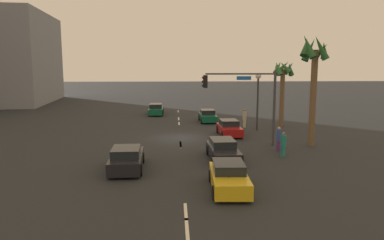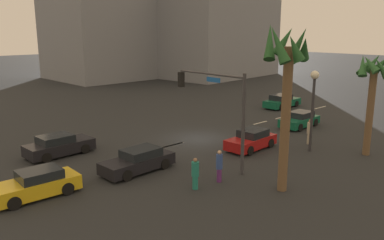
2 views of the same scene
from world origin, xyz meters
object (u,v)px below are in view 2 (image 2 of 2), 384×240
Objects in this scene: palm_tree_1 at (287,73)px; building_1 at (212,34)px; traffic_signal at (218,101)px; streetlamp at (313,95)px; pedestrian_0 at (310,131)px; palm_tree_0 at (374,79)px; car_1 at (59,146)px; car_3 at (300,120)px; car_0 at (282,101)px; pedestrian_1 at (195,173)px; building_0 at (110,7)px; car_4 at (251,140)px; car_2 at (138,161)px; car_5 at (36,184)px; pedestrian_2 at (219,165)px.

building_1 is at bearing -131.80° from palm_tree_1.
traffic_signal reaches higher than streetlamp.
pedestrian_0 is 5.68m from palm_tree_0.
traffic_signal is 10.32m from palm_tree_0.
car_1 is 1.09× the size of car_3.
streetlamp reaches higher than car_0.
pedestrian_1 is 0.07× the size of building_0.
palm_tree_0 reaches higher than traffic_signal.
building_1 reaches higher than car_0.
traffic_signal is at bearing -153.30° from pedestrian_1.
building_0 is at bearing -114.50° from traffic_signal.
car_4 is 2.19× the size of pedestrian_0.
car_3 is 0.20× the size of building_1.
building_0 is (-26.09, -35.29, 11.11)m from car_1.
car_4 is at bearing 168.68° from car_2.
car_4 is at bearing 42.40° from building_1.
building_1 reaches higher than palm_tree_0.
pedestrian_0 reaches higher than car_2.
car_3 is 43.95m from building_0.
car_1 is 0.76× the size of traffic_signal.
palm_tree_1 reaches higher than streetlamp.
streetlamp is 0.81× the size of palm_tree_0.
pedestrian_1 reaches higher than car_2.
car_5 is at bearing -4.67° from car_2.
pedestrian_0 is at bearing 170.82° from traffic_signal.
car_0 is 1.10× the size of car_5.
streetlamp reaches higher than car_4.
car_2 is (22.41, 5.55, -0.02)m from car_0.
traffic_signal reaches higher than pedestrian_2.
car_4 is at bearing 143.41° from car_1.
pedestrian_1 is at bearing -5.33° from pedestrian_2.
palm_tree_1 is (8.53, 3.49, 5.10)m from pedestrian_0.
car_0 is 37.51m from building_0.
car_3 is at bearing -151.49° from palm_tree_1.
car_3 is 0.74× the size of streetlamp.
pedestrian_0 is at bearing 166.73° from car_5.
palm_tree_0 reaches higher than pedestrian_2.
car_5 is 9.39m from pedestrian_2.
building_1 reaches higher than pedestrian_2.
pedestrian_1 reaches higher than car_5.
traffic_signal is at bearing -30.59° from palm_tree_0.
pedestrian_1 is 13.45m from palm_tree_0.
palm_tree_1 is (-9.58, 7.76, 5.43)m from car_5.
pedestrian_0 reaches higher than pedestrian_1.
building_0 is at bearing -39.49° from building_1.
traffic_signal reaches higher than car_0.
building_1 reaches higher than traffic_signal.
pedestrian_0 is at bearing 39.60° from car_3.
building_1 is (-27.64, -36.28, 3.41)m from streetlamp.
palm_tree_0 is at bearing 98.85° from pedestrian_0.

